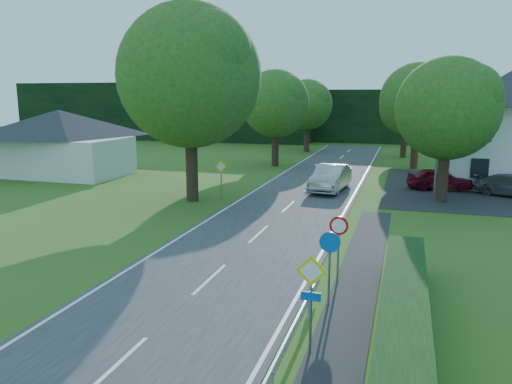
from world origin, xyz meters
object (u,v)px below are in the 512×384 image
(motorcycle, at_px, (311,182))
(parked_car_red, at_px, (440,179))
(parked_car_silver_a, at_px, (480,169))
(moving_car, at_px, (330,178))
(streetlight, at_px, (437,125))

(motorcycle, xyz_separation_m, parked_car_red, (8.38, 2.25, 0.23))
(parked_car_red, bearing_deg, parked_car_silver_a, -39.62)
(parked_car_red, xyz_separation_m, parked_car_silver_a, (3.09, 4.81, 0.14))
(parked_car_red, distance_m, parked_car_silver_a, 5.72)
(parked_car_silver_a, bearing_deg, moving_car, 100.20)
(parked_car_silver_a, bearing_deg, streetlight, 126.15)
(streetlight, distance_m, parked_car_red, 4.26)
(parked_car_silver_a, bearing_deg, parked_car_red, 121.28)
(moving_car, height_order, parked_car_red, moving_car)
(streetlight, xyz_separation_m, moving_car, (-6.49, -0.55, -3.57))
(motorcycle, distance_m, parked_car_silver_a, 13.47)
(motorcycle, relative_size, parked_car_silver_a, 0.36)
(moving_car, relative_size, parked_car_red, 1.22)
(moving_car, distance_m, parked_car_red, 7.48)
(motorcycle, bearing_deg, parked_car_silver_a, 8.11)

